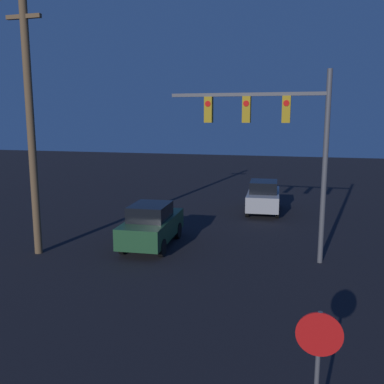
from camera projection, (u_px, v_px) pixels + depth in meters
car_near at (152, 225)px, 16.78m from camera, size 1.86×4.18×1.72m
car_far at (263, 196)px, 22.75m from camera, size 1.88×4.19×1.72m
traffic_signal_mast at (279, 132)px, 14.61m from camera, size 5.47×0.30×6.59m
stop_sign at (318, 360)px, 6.08m from camera, size 0.66×0.07×2.35m
utility_pole at (31, 124)px, 15.22m from camera, size 1.33×0.28×9.35m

